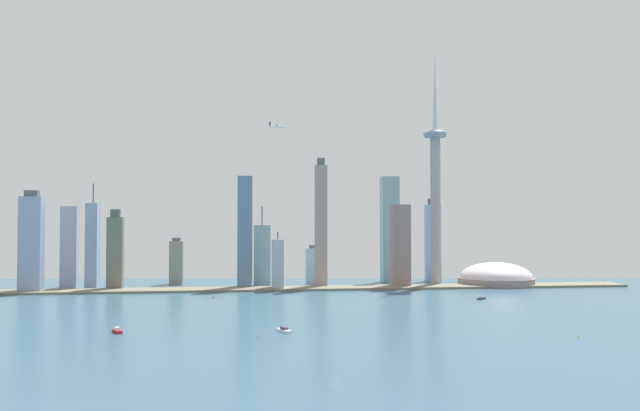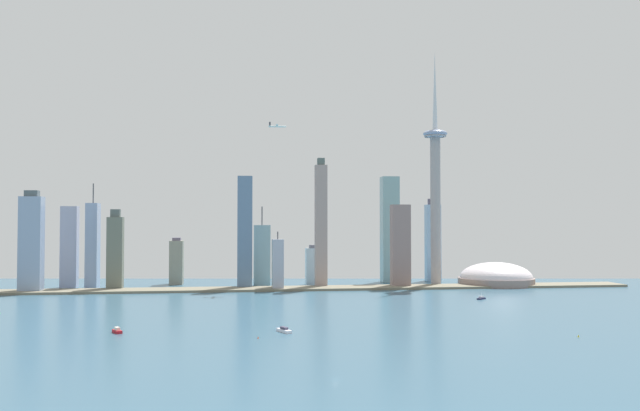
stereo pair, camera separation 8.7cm
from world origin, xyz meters
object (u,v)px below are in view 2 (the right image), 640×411
Objects in this scene: skyscraper_2 at (69,247)px; channel_buoy_2 at (578,336)px; skyscraper_0 at (115,252)px; skyscraper_10 at (93,246)px; skyscraper_4 at (278,264)px; observation_tower at (435,182)px; stadium_dome at (496,279)px; skyscraper_12 at (390,229)px; skyscraper_11 at (245,232)px; channel_buoy_1 at (258,337)px; boat_2 at (117,331)px; boat_3 at (481,298)px; skyscraper_7 at (177,262)px; skyscraper_9 at (433,242)px; skyscraper_8 at (315,266)px; skyscraper_6 at (321,225)px; skyscraper_5 at (262,255)px; airplane at (277,126)px; boat_1 at (284,330)px; skyscraper_3 at (31,243)px; skyscraper_1 at (400,246)px.

channel_buoy_2 is (477.30, -445.24, -53.64)m from skyscraper_2.
skyscraper_10 reaches higher than skyscraper_0.
skyscraper_10 is at bearing 135.82° from channel_buoy_2.
skyscraper_4 is (276.10, -67.71, -21.79)m from skyscraper_2.
stadium_dome is at bearing -4.54° from observation_tower.
stadium_dome is at bearing -26.72° from skyscraper_12.
skyscraper_11 reaches higher than channel_buoy_1.
stadium_dome is 307.54m from skyscraper_4.
boat_2 reaches higher than channel_buoy_2.
skyscraper_7 is at bearing -76.05° from boat_3.
skyscraper_9 is 535.56m from channel_buoy_1.
observation_tower is at bearing -10.62° from skyscraper_8.
stadium_dome is 0.75× the size of skyscraper_10.
skyscraper_6 is 1.12× the size of skyscraper_12.
skyscraper_5 is at bearing -176.39° from skyscraper_8.
airplane is (-60.09, -6.67, 131.35)m from skyscraper_6.
observation_tower is 214.72× the size of channel_buoy_1.
observation_tower is 451.49m from boat_1.
skyscraper_8 is (56.27, 59.99, -6.15)m from skyscraper_4.
skyscraper_2 is 0.86× the size of skyscraper_3.
channel_buoy_2 is (-39.42, -479.92, -58.03)m from skyscraper_9.
skyscraper_8 is at bearing 171.41° from stadium_dome.
stadium_dome is 0.95× the size of skyscraper_5.
observation_tower is at bearing 1.47° from skyscraper_11.
skyscraper_8 reaches higher than boat_3.
boat_1 is at bearing -59.26° from skyscraper_10.
skyscraper_6 is 1.17× the size of skyscraper_11.
skyscraper_1 is 58.16× the size of channel_buoy_2.
skyscraper_6 is 9.69× the size of boat_1.
channel_buoy_2 is (34.78, -388.52, -54.78)m from skyscraper_1.
skyscraper_2 is 323.43m from airplane.
skyscraper_1 is 453.23m from boat_2.
skyscraper_11 is (-42.22, 22.24, 41.64)m from skyscraper_4.
skyscraper_11 is 223.96m from skyscraper_12.
skyscraper_12 is (213.41, 67.86, 3.14)m from skyscraper_11.
skyscraper_7 is 117.04m from skyscraper_10.
skyscraper_1 reaches higher than skyscraper_8.
airplane reaches higher than skyscraper_10.
boat_3 is (359.62, -231.51, -30.44)m from skyscraper_7.
skyscraper_4 is 82.37m from skyscraper_6.
skyscraper_2 is at bearing 64.29° from skyscraper_3.
observation_tower is 1.88× the size of skyscraper_6.
boat_1 is at bearing -61.28° from skyscraper_0.
skyscraper_2 reaches higher than skyscraper_0.
channel_buoy_2 is at bearing -44.39° from skyscraper_0.
skyscraper_8 is at bearing -92.69° from boat_3.
skyscraper_4 is 3.20× the size of airplane.
skyscraper_1 is 1.69× the size of skyscraper_7.
skyscraper_3 is 1.68× the size of skyscraper_4.
skyscraper_1 is at bearing -1.90° from skyscraper_0.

